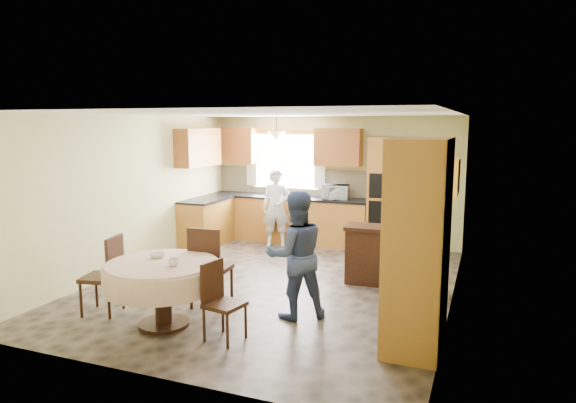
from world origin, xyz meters
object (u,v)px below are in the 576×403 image
(chair_back, at_px, (208,263))
(chair_right, at_px, (219,297))
(dining_table, at_px, (162,276))
(person_dining, at_px, (296,255))
(sideboard, at_px, (384,257))
(cupboard, at_px, (418,243))
(person_sink, at_px, (276,208))
(chair_left, at_px, (107,271))
(oven_tower, at_px, (387,194))

(chair_back, relative_size, chair_right, 1.22)
(dining_table, xyz_separation_m, person_dining, (1.35, 0.83, 0.19))
(sideboard, height_order, cupboard, cupboard)
(person_sink, bearing_deg, chair_left, -116.82)
(chair_left, height_order, person_sink, person_sink)
(chair_left, distance_m, chair_back, 1.25)
(chair_right, distance_m, person_dining, 1.11)
(sideboard, height_order, chair_right, chair_right)
(cupboard, distance_m, person_sink, 4.78)
(chair_right, bearing_deg, oven_tower, -1.01)
(oven_tower, xyz_separation_m, chair_left, (-2.64, -4.52, -0.51))
(chair_back, relative_size, person_dining, 0.68)
(person_sink, bearing_deg, sideboard, -53.24)
(cupboard, relative_size, person_dining, 1.42)
(dining_table, distance_m, chair_right, 0.82)
(chair_right, xyz_separation_m, person_dining, (0.55, 0.92, 0.30))
(chair_left, bearing_deg, cupboard, 85.15)
(oven_tower, bearing_deg, person_sink, -168.35)
(cupboard, bearing_deg, chair_left, -172.24)
(oven_tower, bearing_deg, sideboard, -80.40)
(sideboard, bearing_deg, dining_table, -132.08)
(chair_left, relative_size, person_dining, 0.63)
(cupboard, bearing_deg, person_sink, 131.08)
(cupboard, distance_m, dining_table, 2.94)
(chair_left, relative_size, person_sink, 0.66)
(oven_tower, relative_size, person_dining, 1.35)
(chair_right, height_order, person_sink, person_sink)
(cupboard, bearing_deg, sideboard, 110.35)
(oven_tower, height_order, cupboard, cupboard)
(sideboard, relative_size, person_sink, 0.76)
(person_sink, xyz_separation_m, person_dining, (1.65, -3.34, 0.04))
(cupboard, relative_size, chair_right, 2.55)
(chair_left, height_order, person_dining, person_dining)
(chair_back, distance_m, person_dining, 1.18)
(cupboard, relative_size, chair_left, 2.24)
(dining_table, bearing_deg, oven_tower, 69.01)
(chair_left, distance_m, person_dining, 2.36)
(person_sink, bearing_deg, person_dining, -82.52)
(dining_table, bearing_deg, chair_back, 75.26)
(dining_table, xyz_separation_m, person_sink, (-0.30, 4.17, 0.15))
(sideboard, bearing_deg, chair_back, -139.09)
(sideboard, bearing_deg, cupboard, -71.70)
(cupboard, height_order, person_sink, cupboard)
(chair_back, xyz_separation_m, person_dining, (1.16, 0.10, 0.20))
(sideboard, bearing_deg, oven_tower, 97.55)
(chair_right, bearing_deg, cupboard, -61.09)
(dining_table, bearing_deg, cupboard, 11.61)
(oven_tower, height_order, person_sink, oven_tower)
(sideboard, height_order, person_dining, person_dining)
(oven_tower, distance_m, cupboard, 4.16)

